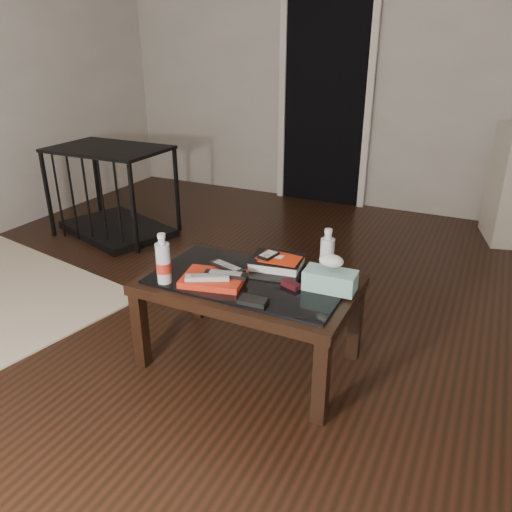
{
  "coord_description": "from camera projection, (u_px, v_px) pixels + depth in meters",
  "views": [
    {
      "loc": [
        1.13,
        -2.16,
        1.5
      ],
      "look_at": [
        0.18,
        -0.21,
        0.55
      ],
      "focal_mm": 35.0,
      "sensor_mm": 36.0,
      "label": 1
    }
  ],
  "objects": [
    {
      "name": "ground",
      "position": [
        244.0,
        325.0,
        2.83
      ],
      "size": [
        5.0,
        5.0,
        0.0
      ],
      "primitive_type": "plane",
      "color": "black",
      "rests_on": "ground"
    },
    {
      "name": "room_shell",
      "position": [
        240.0,
        8.0,
        2.18
      ],
      "size": [
        5.0,
        5.0,
        5.0
      ],
      "color": "beige",
      "rests_on": "ground"
    },
    {
      "name": "doorway",
      "position": [
        325.0,
        94.0,
        4.61
      ],
      "size": [
        0.9,
        0.08,
        2.07
      ],
      "color": "black",
      "rests_on": "ground"
    },
    {
      "name": "coffee_table",
      "position": [
        249.0,
        290.0,
        2.37
      ],
      "size": [
        1.0,
        0.6,
        0.46
      ],
      "color": "black",
      "rests_on": "ground"
    },
    {
      "name": "pet_crate",
      "position": [
        115.0,
        206.0,
        4.1
      ],
      "size": [
        1.05,
        0.86,
        0.71
      ],
      "rotation": [
        0.0,
        0.0,
        -0.33
      ],
      "color": "black",
      "rests_on": "ground"
    },
    {
      "name": "magazines",
      "position": [
        214.0,
        279.0,
        2.3
      ],
      "size": [
        0.32,
        0.26,
        0.03
      ],
      "primitive_type": "cube",
      "rotation": [
        0.0,
        0.0,
        0.21
      ],
      "color": "red",
      "rests_on": "coffee_table"
    },
    {
      "name": "remote_silver",
      "position": [
        207.0,
        277.0,
        2.26
      ],
      "size": [
        0.2,
        0.14,
        0.02
      ],
      "primitive_type": "cube",
      "rotation": [
        0.0,
        0.0,
        0.48
      ],
      "color": "#BABBC0",
      "rests_on": "magazines"
    },
    {
      "name": "remote_black_front",
      "position": [
        226.0,
        274.0,
        2.29
      ],
      "size": [
        0.21,
        0.09,
        0.02
      ],
      "primitive_type": "cube",
      "rotation": [
        0.0,
        0.0,
        0.22
      ],
      "color": "black",
      "rests_on": "magazines"
    },
    {
      "name": "remote_black_back",
      "position": [
        227.0,
        267.0,
        2.36
      ],
      "size": [
        0.21,
        0.11,
        0.02
      ],
      "primitive_type": "cube",
      "rotation": [
        0.0,
        0.0,
        -0.3
      ],
      "color": "black",
      "rests_on": "magazines"
    },
    {
      "name": "textbook",
      "position": [
        277.0,
        262.0,
        2.46
      ],
      "size": [
        0.28,
        0.24,
        0.05
      ],
      "primitive_type": "cube",
      "rotation": [
        0.0,
        0.0,
        0.15
      ],
      "color": "black",
      "rests_on": "coffee_table"
    },
    {
      "name": "dvd_mailers",
      "position": [
        278.0,
        257.0,
        2.45
      ],
      "size": [
        0.2,
        0.15,
        0.01
      ],
      "primitive_type": "cube",
      "rotation": [
        0.0,
        0.0,
        -0.08
      ],
      "color": "red",
      "rests_on": "textbook"
    },
    {
      "name": "ipod",
      "position": [
        268.0,
        255.0,
        2.44
      ],
      "size": [
        0.08,
        0.11,
        0.02
      ],
      "primitive_type": "cube",
      "rotation": [
        0.0,
        0.0,
        -0.21
      ],
      "color": "black",
      "rests_on": "dvd_mailers"
    },
    {
      "name": "flip_phone",
      "position": [
        291.0,
        285.0,
        2.25
      ],
      "size": [
        0.1,
        0.08,
        0.02
      ],
      "primitive_type": "cube",
      "rotation": [
        0.0,
        0.0,
        -0.37
      ],
      "color": "black",
      "rests_on": "coffee_table"
    },
    {
      "name": "wallet",
      "position": [
        253.0,
        301.0,
        2.12
      ],
      "size": [
        0.12,
        0.08,
        0.02
      ],
      "primitive_type": "cube",
      "rotation": [
        0.0,
        0.0,
        0.07
      ],
      "color": "black",
      "rests_on": "coffee_table"
    },
    {
      "name": "water_bottle_left",
      "position": [
        163.0,
        258.0,
        2.26
      ],
      "size": [
        0.08,
        0.08,
        0.24
      ],
      "primitive_type": "cylinder",
      "rotation": [
        0.0,
        0.0,
        0.2
      ],
      "color": "silver",
      "rests_on": "coffee_table"
    },
    {
      "name": "water_bottle_right",
      "position": [
        327.0,
        253.0,
        2.31
      ],
      "size": [
        0.07,
        0.07,
        0.24
      ],
      "primitive_type": "cylinder",
      "rotation": [
        0.0,
        0.0,
        0.13
      ],
      "color": "silver",
      "rests_on": "coffee_table"
    },
    {
      "name": "tissue_box",
      "position": [
        330.0,
        280.0,
        2.22
      ],
      "size": [
        0.24,
        0.13,
        0.09
      ],
      "primitive_type": "cube",
      "rotation": [
        0.0,
        0.0,
        0.05
      ],
      "color": "teal",
      "rests_on": "coffee_table"
    }
  ]
}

